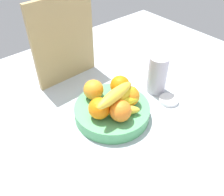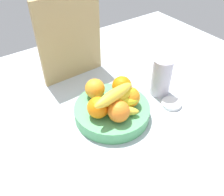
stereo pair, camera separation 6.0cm
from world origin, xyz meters
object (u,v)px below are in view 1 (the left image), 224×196
(orange_front_left, at_px, (120,85))
(banana_bunch, at_px, (116,101))
(fruit_bowl, at_px, (112,111))
(orange_front_right, at_px, (93,90))
(orange_back_left, at_px, (121,111))
(cutting_board, at_px, (64,41))
(jar_lid, at_px, (169,100))
(orange_center, at_px, (99,108))
(thermos_tumbler, at_px, (157,75))
(orange_back_right, at_px, (129,96))

(orange_front_left, xyz_separation_m, banana_bunch, (-0.09, -0.07, 0.02))
(fruit_bowl, distance_m, orange_front_right, 0.10)
(orange_front_left, relative_size, orange_back_left, 1.00)
(cutting_board, bearing_deg, orange_front_right, -98.57)
(fruit_bowl, xyz_separation_m, jar_lid, (0.23, -0.08, -0.02))
(orange_front_right, relative_size, jar_lid, 0.96)
(fruit_bowl, xyz_separation_m, orange_back_left, (-0.02, -0.07, 0.06))
(orange_back_left, height_order, banana_bunch, banana_bunch)
(orange_center, relative_size, thermos_tumbler, 0.47)
(banana_bunch, distance_m, jar_lid, 0.26)
(orange_center, height_order, thermos_tumbler, thermos_tumbler)
(orange_front_right, xyz_separation_m, thermos_tumbler, (0.26, -0.08, -0.01))
(fruit_bowl, distance_m, cutting_board, 0.35)
(fruit_bowl, relative_size, orange_front_right, 3.69)
(thermos_tumbler, bearing_deg, orange_front_right, 162.14)
(orange_front_left, relative_size, orange_front_right, 1.00)
(orange_center, bearing_deg, orange_front_left, 19.79)
(fruit_bowl, height_order, orange_back_left, orange_back_left)
(fruit_bowl, distance_m, orange_front_left, 0.10)
(orange_center, bearing_deg, thermos_tumbler, 2.01)
(banana_bunch, bearing_deg, orange_center, 157.58)
(orange_front_right, distance_m, jar_lid, 0.31)
(orange_front_right, height_order, orange_back_right, same)
(orange_back_left, height_order, thermos_tumbler, thermos_tumbler)
(orange_front_left, bearing_deg, orange_back_right, -103.93)
(cutting_board, bearing_deg, banana_bunch, -94.88)
(orange_front_left, xyz_separation_m, thermos_tumbler, (0.17, -0.04, -0.01))
(orange_front_right, xyz_separation_m, orange_back_right, (0.07, -0.11, 0.00))
(orange_front_right, xyz_separation_m, jar_lid, (0.25, -0.17, -0.08))
(orange_front_right, bearing_deg, fruit_bowl, -76.97)
(cutting_board, xyz_separation_m, thermos_tumbler, (0.23, -0.32, -0.10))
(orange_front_left, relative_size, jar_lid, 0.96)
(orange_center, height_order, orange_back_right, same)
(thermos_tumbler, relative_size, jar_lid, 2.04)
(orange_back_right, distance_m, thermos_tumbler, 0.19)
(orange_back_right, relative_size, jar_lid, 0.96)
(orange_front_right, relative_size, cutting_board, 0.21)
(orange_back_right, height_order, thermos_tumbler, thermos_tumbler)
(jar_lid, bearing_deg, orange_back_left, 175.83)
(fruit_bowl, height_order, cutting_board, cutting_board)
(fruit_bowl, distance_m, thermos_tumbler, 0.25)
(orange_front_right, xyz_separation_m, banana_bunch, (0.01, -0.12, 0.02))
(orange_front_left, bearing_deg, orange_front_right, 154.26)
(banana_bunch, height_order, jar_lid, banana_bunch)
(orange_back_left, bearing_deg, thermos_tumbler, 14.35)
(orange_front_left, xyz_separation_m, cutting_board, (-0.06, 0.28, 0.10))
(orange_back_right, xyz_separation_m, thermos_tumbler, (0.18, 0.03, -0.01))
(orange_center, distance_m, jar_lid, 0.31)
(orange_front_right, bearing_deg, thermos_tumbler, -17.86)
(fruit_bowl, bearing_deg, orange_front_right, 103.03)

